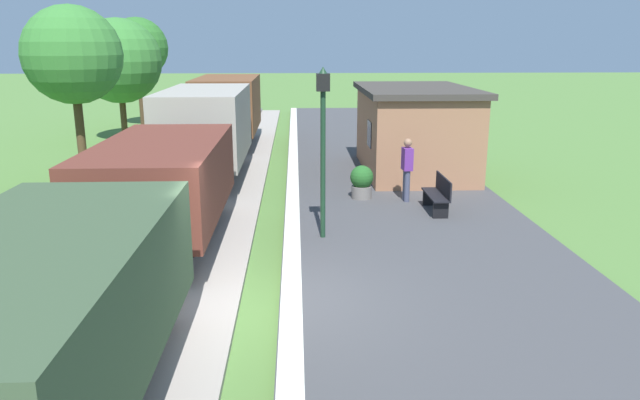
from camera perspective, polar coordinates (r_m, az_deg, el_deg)
ground_plane at (r=10.32m, az=-4.99°, el=-10.73°), size 160.00×160.00×0.00m
platform_slab at (r=10.60m, az=12.80°, el=-9.59°), size 6.00×60.00×0.25m
platform_edge_stripe at (r=10.20m, az=-2.74°, el=-9.43°), size 0.36×60.00×0.01m
track_ballast at (r=10.68m, az=-18.17°, el=-10.19°), size 3.80×60.00×0.12m
rail_near at (r=10.46m, az=-14.38°, el=-9.67°), size 0.07×60.00×0.14m
rail_far at (r=10.85m, az=-21.94°, el=-9.40°), size 0.07×60.00×0.14m
freight_train at (r=17.40m, az=-11.96°, el=4.96°), size 2.50×26.00×2.72m
station_hut at (r=20.06m, az=8.94°, el=6.67°), size 3.50×5.80×2.78m
bench_near_hut at (r=15.44m, az=11.22°, el=0.60°), size 0.42×1.50×0.91m
person_waiting at (r=16.25m, az=8.28°, el=3.11°), size 0.27×0.40×1.71m
potted_planter at (r=16.52m, az=4.00°, el=1.78°), size 0.64×0.64×0.92m
lamp_post_near at (r=12.73m, az=0.29°, el=7.43°), size 0.28×0.28×3.70m
tree_trackside_far at (r=20.84m, az=-22.51°, el=12.60°), size 3.08×3.08×5.58m
tree_field_left at (r=29.09m, az=-18.61°, el=12.44°), size 3.79×3.79×5.50m
tree_field_distant at (r=34.02m, az=-16.98°, el=13.66°), size 3.17×3.17×5.71m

